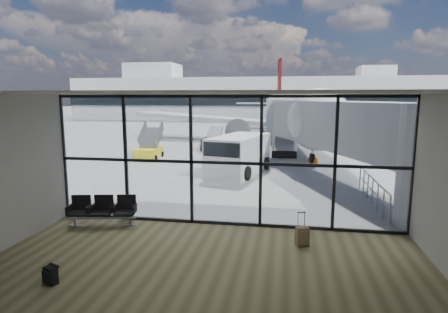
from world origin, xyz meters
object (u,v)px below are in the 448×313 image
(backpack, at_px, (50,275))
(service_van, at_px, (238,154))
(suitcase, at_px, (302,236))
(belt_loader, at_px, (212,142))
(airliner, at_px, (290,111))
(seating_row, at_px, (103,209))
(mobile_stairs, at_px, (149,151))

(backpack, relative_size, service_van, 0.09)
(suitcase, relative_size, belt_loader, 0.26)
(airliner, xyz_separation_m, service_van, (-3.07, -18.59, -1.88))
(service_van, bearing_deg, seating_row, -95.66)
(service_van, relative_size, belt_loader, 1.37)
(belt_loader, relative_size, mobile_stairs, 1.27)
(seating_row, height_order, service_van, service_van)
(backpack, distance_m, suitcase, 6.86)
(seating_row, relative_size, mobile_stairs, 0.74)
(suitcase, xyz_separation_m, mobile_stairs, (-10.34, 14.72, 0.20))
(airliner, bearing_deg, backpack, -105.59)
(service_van, height_order, belt_loader, service_van)
(airliner, height_order, mobile_stairs, airliner)
(service_van, bearing_deg, airliner, 95.18)
(suitcase, relative_size, airliner, 0.03)
(seating_row, distance_m, mobile_stairs, 14.33)
(seating_row, relative_size, backpack, 4.89)
(suitcase, xyz_separation_m, service_van, (-3.27, 10.37, 0.82))
(backpack, bearing_deg, belt_loader, 113.68)
(seating_row, xyz_separation_m, service_van, (3.51, 9.53, 0.56))
(backpack, xyz_separation_m, airliner, (5.80, 32.30, 2.78))
(backpack, bearing_deg, suitcase, 51.05)
(suitcase, distance_m, mobile_stairs, 17.99)
(service_van, xyz_separation_m, mobile_stairs, (-7.07, 4.35, -0.62))
(backpack, bearing_deg, service_van, 100.69)
(belt_loader, bearing_deg, service_van, -71.74)
(suitcase, xyz_separation_m, airliner, (-0.20, 28.96, 2.70))
(airliner, height_order, service_van, airliner)
(service_van, bearing_deg, suitcase, -57.92)
(belt_loader, height_order, mobile_stairs, mobile_stairs)
(belt_loader, bearing_deg, airliner, 52.68)
(backpack, height_order, suitcase, suitcase)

